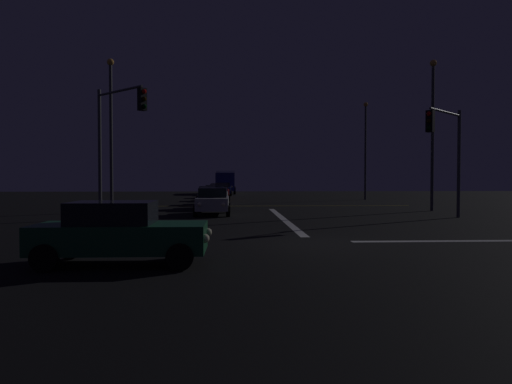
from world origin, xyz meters
The scene contains 16 objects.
ground centered at (0.00, 0.00, -0.05)m, with size 120.00×120.00×0.10m, color black.
stop_line_north centered at (0.00, 9.19, 0.00)m, with size 0.35×15.82×0.01m.
centre_line_ns centered at (0.00, 20.79, 0.00)m, with size 22.00×0.15×0.01m.
sedan_silver centered at (-3.81, 12.23, 0.80)m, with size 2.02×4.33×1.57m.
sedan_black centered at (-4.12, 17.48, 0.80)m, with size 2.02×4.33×1.57m.
sedan_white centered at (-4.00, 22.99, 0.80)m, with size 2.02×4.33×1.57m.
sedan_red centered at (-3.95, 29.40, 0.80)m, with size 2.02×4.33×1.57m.
sedan_orange centered at (-4.13, 35.76, 0.80)m, with size 2.02×4.33×1.57m.
sedan_blue centered at (-3.84, 42.30, 0.80)m, with size 2.02×4.33×1.57m.
box_truck centered at (-3.67, 49.15, 1.71)m, with size 2.68×8.28×3.08m.
sedan_green_crossing centered at (-5.45, -3.96, 0.80)m, with size 4.33×2.02×1.57m.
traffic_signal_nw centered at (-8.47, 8.47, 4.62)m, with size 3.04×3.04×6.75m.
traffic_signal_ne centered at (8.38, 8.38, 4.01)m, with size 3.04×3.04×5.81m.
streetlamp_right_near centered at (10.29, 14.79, 5.59)m, with size 0.44×0.44×9.77m.
streetlamp_right_far centered at (10.29, 30.79, 5.46)m, with size 0.44×0.44×9.53m.
streetlamp_left_near centered at (-10.29, 14.79, 5.51)m, with size 0.44×0.44×9.62m.
Camera 1 is at (-2.60, -16.16, 2.17)m, focal length 34.07 mm.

